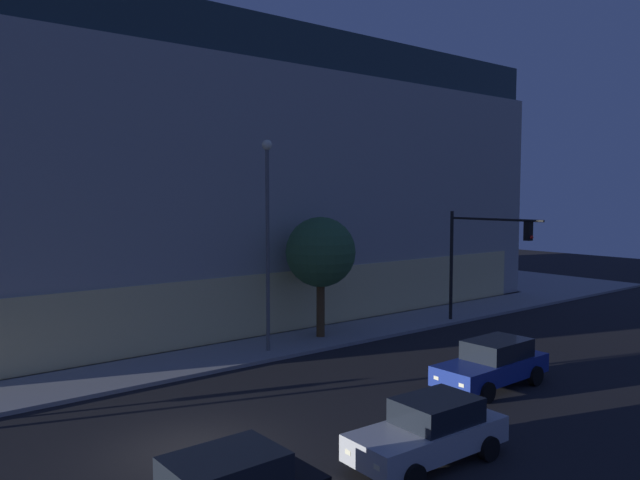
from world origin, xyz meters
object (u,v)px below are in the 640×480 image
at_px(street_lamp_sidewalk, 267,221).
at_px(sidewalk_tree, 321,253).
at_px(modern_building, 203,183).
at_px(traffic_light_far_corner, 480,247).
at_px(car_blue, 493,363).
at_px(car_silver, 430,431).

height_order(street_lamp_sidewalk, sidewalk_tree, street_lamp_sidewalk).
relative_size(modern_building, street_lamp_sidewalk, 4.00).
height_order(traffic_light_far_corner, sidewalk_tree, traffic_light_far_corner).
bearing_deg(traffic_light_far_corner, street_lamp_sidewalk, 168.26).
xyz_separation_m(modern_building, traffic_light_far_corner, (6.74, -16.77, -3.42)).
bearing_deg(car_blue, car_silver, -157.18).
height_order(street_lamp_sidewalk, car_silver, street_lamp_sidewalk).
height_order(traffic_light_far_corner, car_silver, traffic_light_far_corner).
distance_m(traffic_light_far_corner, car_silver, 17.07).
distance_m(sidewalk_tree, car_silver, 13.91).
distance_m(street_lamp_sidewalk, sidewalk_tree, 3.77).
xyz_separation_m(sidewalk_tree, car_silver, (-6.09, -12.07, -3.30)).
xyz_separation_m(street_lamp_sidewalk, car_silver, (-2.72, -11.43, -4.87)).
bearing_deg(sidewalk_tree, modern_building, 84.85).
relative_size(street_lamp_sidewalk, car_blue, 1.89).
height_order(modern_building, sidewalk_tree, modern_building).
bearing_deg(car_blue, traffic_light_far_corner, 39.70).
relative_size(street_lamp_sidewalk, car_silver, 2.03).
xyz_separation_m(traffic_light_far_corner, car_silver, (-14.07, -9.08, -3.32)).
height_order(traffic_light_far_corner, street_lamp_sidewalk, street_lamp_sidewalk).
relative_size(sidewalk_tree, car_silver, 1.28).
height_order(sidewalk_tree, car_silver, sidewalk_tree).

